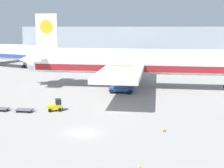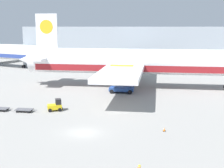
% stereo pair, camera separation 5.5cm
% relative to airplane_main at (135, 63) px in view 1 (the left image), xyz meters
% --- Properties ---
extents(ground_plane, '(400.00, 400.00, 0.00)m').
position_rel_airplane_main_xyz_m(ground_plane, '(-3.78, -32.84, -5.84)').
color(ground_plane, gray).
extents(terminal_building, '(90.00, 18.20, 14.00)m').
position_rel_airplane_main_xyz_m(terminal_building, '(3.26, 39.09, 1.15)').
color(terminal_building, '#9EA8B2').
rests_on(terminal_building, ground_plane).
extents(airplane_main, '(58.08, 48.16, 17.00)m').
position_rel_airplane_main_xyz_m(airplane_main, '(0.00, 0.00, 0.00)').
color(airplane_main, white).
rests_on(airplane_main, ground_plane).
extents(scissor_lift_loader, '(5.26, 3.46, 5.88)m').
position_rel_airplane_main_xyz_m(scissor_lift_loader, '(-2.31, -6.22, -3.63)').
color(scissor_lift_loader, '#284C99').
rests_on(scissor_lift_loader, ground_plane).
extents(baggage_tug_foreground, '(2.80, 2.42, 2.00)m').
position_rel_airplane_main_xyz_m(baggage_tug_foreground, '(-11.26, -22.80, -4.96)').
color(baggage_tug_foreground, yellow).
rests_on(baggage_tug_foreground, ground_plane).
extents(baggage_dolly_second, '(3.70, 1.51, 0.48)m').
position_rel_airplane_main_xyz_m(baggage_dolly_second, '(-20.45, -24.42, -5.45)').
color(baggage_dolly_second, '#56565B').
rests_on(baggage_dolly_second, ground_plane).
extents(baggage_dolly_third, '(3.70, 1.51, 0.48)m').
position_rel_airplane_main_xyz_m(baggage_dolly_third, '(-16.13, -24.42, -5.45)').
color(baggage_dolly_third, '#56565B').
rests_on(baggage_dolly_third, ground_plane).
extents(traffic_cone_near, '(0.40, 0.40, 0.56)m').
position_rel_airplane_main_xyz_m(traffic_cone_near, '(6.89, -30.37, -5.56)').
color(traffic_cone_near, black).
rests_on(traffic_cone_near, ground_plane).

